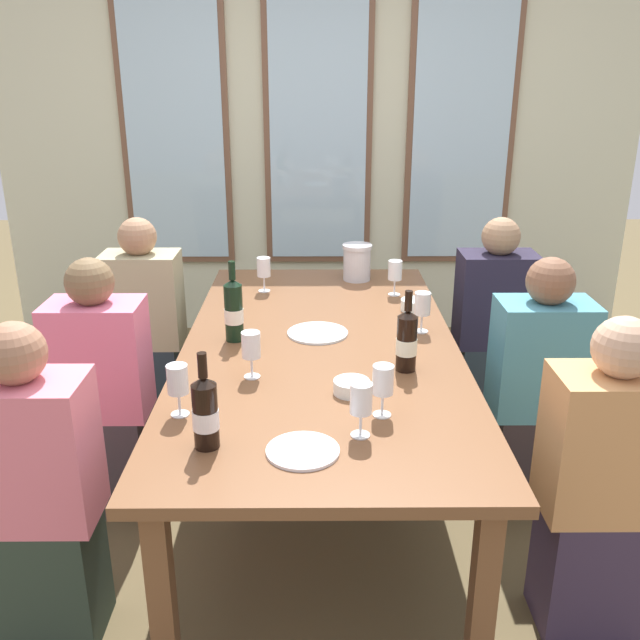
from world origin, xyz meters
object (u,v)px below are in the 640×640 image
seated_person_0 (37,497)px  white_plate_0 (303,451)px  wine_glass_0 (422,305)px  seated_person_2 (103,396)px  dining_table (320,359)px  seated_person_5 (492,329)px  wine_bottle_1 (234,310)px  seated_person_1 (601,489)px  wine_glass_1 (361,401)px  wine_glass_4 (178,382)px  wine_glass_5 (383,382)px  wine_bottle_2 (407,340)px  tasting_bowl_0 (352,387)px  seated_person_3 (537,395)px  white_plate_1 (318,333)px  tasting_bowl_1 (413,305)px  metal_pitcher (357,262)px  wine_glass_2 (395,271)px  wine_glass_6 (251,347)px  seated_person_4 (146,330)px  wine_glass_3 (264,269)px  wine_bottle_0 (205,412)px

seated_person_0 → white_plate_0: bearing=-6.4°
wine_glass_0 → seated_person_2: size_ratio=0.16×
dining_table → seated_person_2: 0.91m
seated_person_0 → seated_person_5: (1.79, 1.47, 0.00)m
dining_table → seated_person_5: 1.16m
wine_bottle_1 → seated_person_1: 1.50m
wine_glass_1 → wine_glass_4: same height
wine_glass_4 → wine_glass_5: same height
wine_bottle_2 → tasting_bowl_0: (-0.21, -0.19, -0.09)m
wine_glass_4 → seated_person_0: (-0.44, -0.14, -0.33)m
seated_person_2 → dining_table: bearing=1.9°
seated_person_5 → wine_glass_5: bearing=-117.7°
wine_glass_4 → seated_person_0: size_ratio=0.16×
seated_person_0 → seated_person_3: bearing=21.6°
seated_person_0 → white_plate_1: bearing=44.1°
white_plate_0 → tasting_bowl_1: bearing=68.6°
metal_pitcher → seated_person_2: seated_person_2 is taller
wine_glass_1 → seated_person_5: size_ratio=0.16×
wine_bottle_1 → wine_glass_1: size_ratio=1.93×
tasting_bowl_0 → wine_glass_0: size_ratio=0.72×
white_plate_0 → tasting_bowl_1: size_ratio=1.83×
seated_person_2 → wine_glass_1: bearing=-35.0°
seated_person_2 → wine_glass_0: bearing=7.3°
wine_glass_1 → seated_person_3: seated_person_3 is taller
wine_glass_2 → wine_bottle_1: bearing=-140.4°
tasting_bowl_0 → wine_glass_1: bearing=-87.6°
wine_bottle_1 → wine_glass_1: wine_bottle_1 is taller
wine_glass_6 → seated_person_4: (-0.65, 1.05, -0.33)m
wine_bottle_2 → wine_glass_3: size_ratio=1.77×
wine_bottle_0 → wine_glass_4: 0.23m
white_plate_1 → wine_bottle_0: 0.98m
wine_glass_3 → seated_person_5: size_ratio=0.16×
wine_bottle_2 → seated_person_4: size_ratio=0.28×
wine_glass_2 → wine_glass_3: bearing=174.5°
wine_glass_0 → seated_person_0: size_ratio=0.16×
wine_glass_1 → wine_glass_6: same height
seated_person_1 → white_plate_0: bearing=-172.4°
wine_glass_3 → wine_glass_4: 1.32m
seated_person_2 → tasting_bowl_1: bearing=18.5°
wine_glass_1 → seated_person_4: size_ratio=0.16×
seated_person_1 → seated_person_4: 2.30m
tasting_bowl_0 → wine_glass_2: bearing=76.3°
wine_glass_4 → seated_person_0: seated_person_0 is taller
seated_person_2 → seated_person_4: bearing=90.0°
wine_bottle_2 → wine_glass_0: 0.41m
wine_bottle_2 → wine_glass_2: (0.06, 0.90, 0.00)m
metal_pitcher → seated_person_0: bearing=-123.5°
white_plate_0 → wine_bottle_0: size_ratio=0.72×
metal_pitcher → white_plate_1: bearing=-104.8°
wine_glass_2 → seated_person_2: (-1.27, -0.68, -0.34)m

